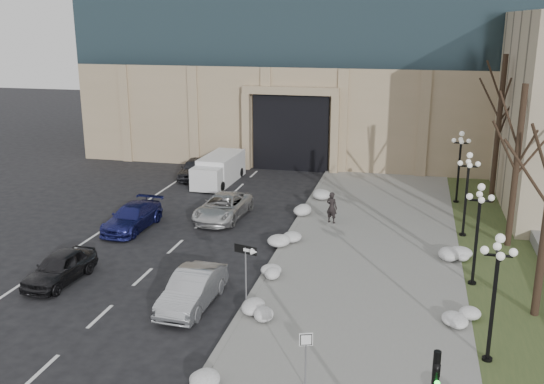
{
  "coord_description": "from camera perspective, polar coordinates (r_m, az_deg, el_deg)",
  "views": [
    {
      "loc": [
        5.29,
        -13.85,
        11.48
      ],
      "look_at": [
        -1.14,
        13.45,
        3.5
      ],
      "focal_mm": 40.0,
      "sensor_mm": 36.0,
      "label": 1
    }
  ],
  "objects": [
    {
      "name": "snow_clump_f",
      "position": [
        36.93,
        3.01,
        -1.76
      ],
      "size": [
        1.1,
        1.6,
        0.36
      ],
      "primitive_type": "ellipsoid",
      "color": "silver",
      "rests_on": "sidewalk"
    },
    {
      "name": "car_a",
      "position": [
        29.21,
        -19.34,
        -6.72
      ],
      "size": [
        1.95,
        4.23,
        1.4
      ],
      "primitive_type": "imported",
      "rotation": [
        0.0,
        0.0,
        -0.07
      ],
      "color": "black",
      "rests_on": "ground"
    },
    {
      "name": "snow_clump_d",
      "position": [
        28.08,
        0.26,
        -7.58
      ],
      "size": [
        1.1,
        1.6,
        0.36
      ],
      "primitive_type": "ellipsoid",
      "color": "silver",
      "rests_on": "sidewalk"
    },
    {
      "name": "sidewalk",
      "position": [
        30.16,
        8.92,
        -6.57
      ],
      "size": [
        9.0,
        40.0,
        0.12
      ],
      "primitive_type": "cube",
      "color": "gray",
      "rests_on": "ground"
    },
    {
      "name": "grass_strip",
      "position": [
        30.47,
        21.28,
        -7.3
      ],
      "size": [
        4.0,
        40.0,
        0.1
      ],
      "primitive_type": "cube",
      "color": "#374824",
      "rests_on": "ground"
    },
    {
      "name": "snow_clump_j",
      "position": [
        31.31,
        16.84,
        -5.76
      ],
      "size": [
        1.1,
        1.6,
        0.36
      ],
      "primitive_type": "ellipsoid",
      "color": "silver",
      "rests_on": "sidewalk"
    },
    {
      "name": "curb",
      "position": [
        30.75,
        0.5,
        -5.9
      ],
      "size": [
        0.3,
        40.0,
        0.14
      ],
      "primitive_type": "cube",
      "color": "gray",
      "rests_on": "ground"
    },
    {
      "name": "box_truck",
      "position": [
        44.35,
        -5.03,
        2.08
      ],
      "size": [
        2.36,
        6.22,
        1.95
      ],
      "rotation": [
        0.0,
        0.0,
        -0.03
      ],
      "color": "silver",
      "rests_on": "ground"
    },
    {
      "name": "lamppost_d",
      "position": [
        40.35,
        17.26,
        3.14
      ],
      "size": [
        1.18,
        1.18,
        4.76
      ],
      "color": "black",
      "rests_on": "ground"
    },
    {
      "name": "lamppost_b",
      "position": [
        27.83,
        18.83,
        -2.59
      ],
      "size": [
        1.18,
        1.18,
        4.76
      ],
      "color": "black",
      "rests_on": "ground"
    },
    {
      "name": "car_d",
      "position": [
        36.3,
        -4.62,
        -1.4
      ],
      "size": [
        2.67,
        5.34,
        1.45
      ],
      "primitive_type": "imported",
      "rotation": [
        0.0,
        0.0,
        -0.05
      ],
      "color": "beige",
      "rests_on": "ground"
    },
    {
      "name": "pedestrian",
      "position": [
        35.18,
        5.64,
        -1.46
      ],
      "size": [
        0.79,
        0.65,
        1.85
      ],
      "primitive_type": "imported",
      "rotation": [
        0.0,
        0.0,
        2.78
      ],
      "color": "black",
      "rests_on": "sidewalk"
    },
    {
      "name": "one_way_sign",
      "position": [
        24.21,
        -2.16,
        -6.25
      ],
      "size": [
        1.06,
        0.48,
        2.86
      ],
      "rotation": [
        0.0,
        0.0,
        -0.28
      ],
      "color": "slate",
      "rests_on": "ground"
    },
    {
      "name": "snow_clump_e",
      "position": [
        32.01,
        1.42,
        -4.57
      ],
      "size": [
        1.1,
        1.6,
        0.36
      ],
      "primitive_type": "ellipsoid",
      "color": "silver",
      "rests_on": "sidewalk"
    },
    {
      "name": "car_b",
      "position": [
        25.59,
        -7.49,
        -9.06
      ],
      "size": [
        1.74,
        4.6,
        1.5
      ],
      "primitive_type": "imported",
      "rotation": [
        0.0,
        0.0,
        -0.03
      ],
      "color": "#9FA1A6",
      "rests_on": "ground"
    },
    {
      "name": "car_c",
      "position": [
        35.29,
        -13.01,
        -2.32
      ],
      "size": [
        2.19,
        4.94,
        1.41
      ],
      "primitive_type": "imported",
      "rotation": [
        0.0,
        0.0,
        -0.05
      ],
      "color": "navy",
      "rests_on": "ground"
    },
    {
      "name": "keep_sign",
      "position": [
        19.74,
        3.21,
        -14.51
      ],
      "size": [
        0.43,
        0.18,
        2.04
      ],
      "rotation": [
        0.0,
        0.0,
        0.33
      ],
      "color": "slate",
      "rests_on": "ground"
    },
    {
      "name": "lamppost_a",
      "position": [
        21.77,
        20.3,
        -7.89
      ],
      "size": [
        1.18,
        1.18,
        4.76
      ],
      "color": "black",
      "rests_on": "ground"
    },
    {
      "name": "snow_clump_i",
      "position": [
        25.33,
        17.48,
        -11.1
      ],
      "size": [
        1.1,
        1.6,
        0.36
      ],
      "primitive_type": "ellipsoid",
      "color": "silver",
      "rests_on": "sidewalk"
    },
    {
      "name": "snow_clump_b",
      "position": [
        20.71,
        -6.55,
        -16.92
      ],
      "size": [
        1.1,
        1.6,
        0.36
      ],
      "primitive_type": "ellipsoid",
      "color": "silver",
      "rests_on": "sidewalk"
    },
    {
      "name": "tree_mid",
      "position": [
        32.83,
        22.21,
        4.21
      ],
      "size": [
        3.2,
        3.2,
        8.5
      ],
      "color": "black",
      "rests_on": "ground"
    },
    {
      "name": "snow_clump_g",
      "position": [
        40.3,
        4.64,
        -0.28
      ],
      "size": [
        1.1,
        1.6,
        0.36
      ],
      "primitive_type": "ellipsoid",
      "color": "silver",
      "rests_on": "sidewalk"
    },
    {
      "name": "car_e",
      "position": [
        45.82,
        -7.28,
        2.22
      ],
      "size": [
        2.08,
        4.55,
        1.51
      ],
      "primitive_type": "imported",
      "rotation": [
        0.0,
        0.0,
        0.07
      ],
      "color": "#2E2E33",
      "rests_on": "ground"
    },
    {
      "name": "lamppost_c",
      "position": [
        34.05,
        17.9,
        0.8
      ],
      "size": [
        1.18,
        1.18,
        4.76
      ],
      "color": "black",
      "rests_on": "ground"
    },
    {
      "name": "snow_clump_c",
      "position": [
        24.67,
        -1.39,
        -11.08
      ],
      "size": [
        1.1,
        1.6,
        0.36
      ],
      "primitive_type": "ellipsoid",
      "color": "silver",
      "rests_on": "sidewalk"
    },
    {
      "name": "tree_far",
      "position": [
        40.54,
        20.7,
        7.32
      ],
      "size": [
        3.2,
        3.2,
        9.5
      ],
      "color": "black",
      "rests_on": "ground"
    }
  ]
}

